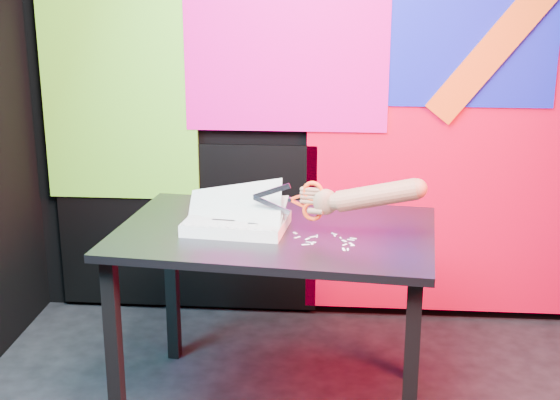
{
  "coord_description": "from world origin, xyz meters",
  "views": [
    {
      "loc": [
        0.02,
        -2.17,
        1.68
      ],
      "look_at": [
        -0.2,
        0.56,
        0.87
      ],
      "focal_mm": 50.0,
      "sensor_mm": 36.0,
      "label": 1
    }
  ],
  "objects": [
    {
      "name": "work_table",
      "position": [
        -0.22,
        0.58,
        0.66
      ],
      "size": [
        1.25,
        0.9,
        0.75
      ],
      "rotation": [
        0.0,
        0.0,
        -0.1
      ],
      "color": "black",
      "rests_on": "ground"
    },
    {
      "name": "hand_forearm",
      "position": [
        0.12,
        0.49,
        0.91
      ],
      "size": [
        0.44,
        0.12,
        0.16
      ],
      "rotation": [
        0.0,
        0.0,
        -0.16
      ],
      "color": "#A25C47",
      "rests_on": "work_table"
    },
    {
      "name": "room",
      "position": [
        0.0,
        0.0,
        1.35
      ],
      "size": [
        3.01,
        3.01,
        2.71
      ],
      "color": "black",
      "rests_on": "ground"
    },
    {
      "name": "printout_stack",
      "position": [
        -0.37,
        0.57,
        0.77
      ],
      "size": [
        0.39,
        0.31,
        0.19
      ],
      "rotation": [
        0.0,
        0.0,
        -0.11
      ],
      "color": "silver",
      "rests_on": "work_table"
    },
    {
      "name": "paper_clippings",
      "position": [
        -0.02,
        0.46,
        0.75
      ],
      "size": [
        0.24,
        0.19,
        0.0
      ],
      "color": "white",
      "rests_on": "work_table"
    },
    {
      "name": "scissors",
      "position": [
        -0.1,
        0.53,
        0.88
      ],
      "size": [
        0.26,
        0.05,
        0.15
      ],
      "rotation": [
        0.0,
        0.0,
        -0.16
      ],
      "color": "#9FA9BF",
      "rests_on": "printout_stack"
    },
    {
      "name": "backdrop",
      "position": [
        0.06,
        1.46,
        0.96
      ],
      "size": [
        2.88,
        0.05,
        2.08
      ],
      "color": "#EE002A",
      "rests_on": "ground"
    }
  ]
}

